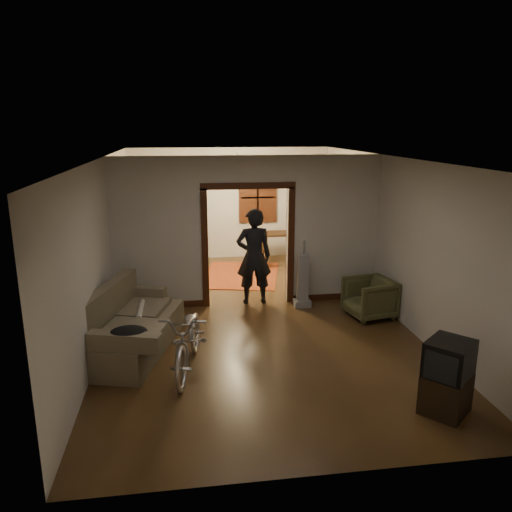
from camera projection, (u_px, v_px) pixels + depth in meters
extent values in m
cube|color=#382311|center=(254.00, 317.00, 8.93)|extent=(5.00, 8.50, 0.01)
cube|color=white|center=(253.00, 158.00, 8.23)|extent=(5.00, 8.50, 0.01)
cube|color=beige|center=(230.00, 204.00, 12.65)|extent=(5.00, 0.02, 2.80)
cube|color=beige|center=(104.00, 245.00, 8.23)|extent=(0.02, 8.50, 2.80)
cube|color=beige|center=(392.00, 236.00, 8.93)|extent=(0.02, 8.50, 2.80)
cube|color=beige|center=(248.00, 232.00, 9.30)|extent=(5.00, 0.14, 2.80)
cube|color=#38190C|center=(248.00, 247.00, 9.37)|extent=(1.74, 0.20, 2.32)
cube|color=black|center=(258.00, 197.00, 12.67)|extent=(0.98, 0.06, 1.28)
sphere|color=#FFE0A5|center=(237.00, 172.00, 10.73)|extent=(0.24, 0.24, 0.24)
cube|color=silver|center=(304.00, 239.00, 9.41)|extent=(0.08, 0.01, 0.12)
cube|color=brown|center=(132.00, 319.00, 7.47)|extent=(1.54, 2.36, 1.00)
cylinder|color=beige|center=(140.00, 310.00, 7.77)|extent=(0.09, 0.76, 0.09)
ellipsoid|color=black|center=(129.00, 332.00, 6.56)|extent=(0.49, 0.37, 0.14)
imported|color=silver|center=(189.00, 338.00, 6.89)|extent=(0.91, 1.84, 0.92)
imported|color=#4B4C2A|center=(369.00, 298.00, 8.84)|extent=(0.91, 0.89, 0.71)
cube|color=black|center=(446.00, 393.00, 5.90)|extent=(0.71, 0.71, 0.48)
cube|color=black|center=(449.00, 360.00, 5.79)|extent=(0.70, 0.70, 0.45)
cube|color=gray|center=(303.00, 281.00, 9.32)|extent=(0.37, 0.33, 1.01)
imported|color=black|center=(254.00, 256.00, 9.42)|extent=(0.67, 0.45, 1.84)
cube|color=maroon|center=(241.00, 275.00, 11.40)|extent=(2.09, 2.48, 0.02)
cube|color=#263520|center=(174.00, 229.00, 12.15)|extent=(0.98, 0.74, 1.73)
sphere|color=#1E5972|center=(172.00, 185.00, 11.88)|extent=(0.27, 0.27, 0.27)
cube|color=black|center=(280.00, 248.00, 12.37)|extent=(1.15, 0.87, 0.76)
cube|color=black|center=(257.00, 249.00, 11.92)|extent=(0.43, 0.43, 0.92)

